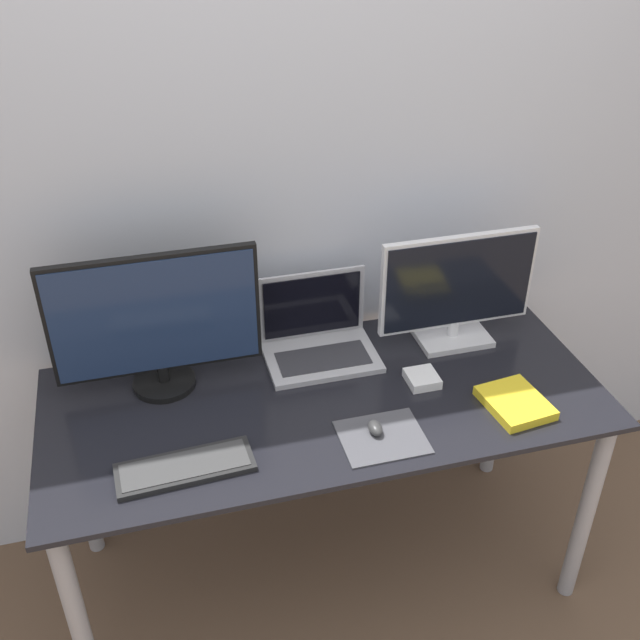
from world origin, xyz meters
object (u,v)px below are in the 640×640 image
(monitor_right, at_px, (457,290))
(mouse, at_px, (375,428))
(laptop, at_px, (317,335))
(power_brick, at_px, (422,379))
(book, at_px, (515,403))
(monitor_left, at_px, (156,322))
(keyboard, at_px, (185,467))

(monitor_right, bearing_deg, mouse, -136.25)
(laptop, bearing_deg, power_brick, -42.47)
(laptop, relative_size, book, 1.64)
(monitor_left, distance_m, laptop, 0.53)
(monitor_right, bearing_deg, keyboard, -157.47)
(monitor_right, bearing_deg, power_brick, -133.24)
(keyboard, xyz_separation_m, mouse, (0.53, 0.00, 0.01))
(monitor_left, relative_size, monitor_right, 1.18)
(keyboard, xyz_separation_m, book, (0.96, 0.01, 0.01))
(mouse, bearing_deg, monitor_right, 43.75)
(mouse, height_order, power_brick, mouse)
(monitor_right, xyz_separation_m, power_brick, (-0.18, -0.20, -0.18))
(keyboard, height_order, mouse, mouse)
(power_brick, bearing_deg, monitor_left, 165.62)
(monitor_right, xyz_separation_m, mouse, (-0.40, -0.38, -0.17))
(book, bearing_deg, laptop, 138.85)
(monitor_left, height_order, power_brick, monitor_left)
(monitor_right, bearing_deg, book, -84.64)
(monitor_left, bearing_deg, power_brick, -14.38)
(laptop, distance_m, keyboard, 0.65)
(mouse, bearing_deg, book, 0.62)
(keyboard, xyz_separation_m, power_brick, (0.75, 0.19, 0.01))
(keyboard, distance_m, book, 0.97)
(monitor_right, height_order, laptop, monitor_right)
(power_brick, bearing_deg, mouse, -139.10)
(power_brick, bearing_deg, laptop, 137.53)
(mouse, distance_m, book, 0.43)
(book, bearing_deg, monitor_left, 159.04)
(monitor_left, xyz_separation_m, keyboard, (0.02, -0.39, -0.22))
(mouse, relative_size, power_brick, 0.62)
(keyboard, bearing_deg, laptop, 42.18)
(laptop, xyz_separation_m, keyboard, (-0.48, -0.43, -0.05))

